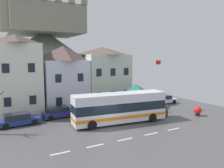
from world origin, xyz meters
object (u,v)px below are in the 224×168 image
hilltop_castle (45,57)px  transit_bus (120,108)px  pedestrian_01 (140,108)px  pedestrian_02 (160,106)px  flagpole (156,82)px  harbour_buoy (198,111)px  pedestrian_03 (158,104)px  townhouse_02 (103,75)px  parked_car_01 (163,100)px  parked_car_00 (18,119)px  townhouse_01 (64,78)px  townhouse_00 (16,74)px  public_bench (123,106)px  parked_car_04 (59,112)px  bus_shelter (136,89)px  parked_car_03 (135,105)px  pedestrian_00 (167,110)px

hilltop_castle → transit_bus: (2.01, -29.84, -5.69)m
pedestrian_01 → pedestrian_02: 2.96m
flagpole → harbour_buoy: flagpole is taller
transit_bus → pedestrian_02: (7.24, 1.45, -0.91)m
pedestrian_03 → harbour_buoy: (2.65, -4.62, -0.21)m
townhouse_02 → parked_car_01: (8.43, -5.04, -3.89)m
transit_bus → parked_car_00: 11.33m
townhouse_01 → flagpole: size_ratio=1.28×
townhouse_00 → harbour_buoy: size_ratio=8.48×
public_bench → harbour_buoy: size_ratio=1.33×
transit_bus → parked_car_04: (-5.51, 5.53, -1.06)m
harbour_buoy → parked_car_01: bearing=80.7°
pedestrian_01 → harbour_buoy: bearing=-36.4°
parked_car_04 → harbour_buoy: size_ratio=3.39×
pedestrian_03 → flagpole: (-0.38, 0.14, 3.22)m
transit_bus → bus_shelter: bus_shelter is taller
parked_car_01 → harbour_buoy: 7.99m
townhouse_02 → parked_car_00: bearing=-155.7°
parked_car_03 → pedestrian_03: 3.22m
transit_bus → pedestrian_01: bearing=32.1°
parked_car_00 → pedestrian_02: pedestrian_02 is taller
hilltop_castle → parked_car_00: bearing=-108.2°
parked_car_03 → transit_bus: bearing=-136.7°
townhouse_02 → bus_shelter: townhouse_02 is taller
hilltop_castle → townhouse_01: bearing=-94.3°
parked_car_01 → townhouse_02: bearing=156.2°
pedestrian_00 → parked_car_04: bearing=152.4°
hilltop_castle → harbour_buoy: hilltop_castle is taller
hilltop_castle → pedestrian_03: size_ratio=24.85×
townhouse_01 → pedestrian_01: size_ratio=5.64×
pedestrian_02 → parked_car_03: bearing=121.2°
hilltop_castle → transit_bus: hilltop_castle is taller
parked_car_03 → parked_car_01: bearing=11.7°
townhouse_01 → pedestrian_00: size_ratio=5.73×
bus_shelter → hilltop_castle: bearing=104.1°
pedestrian_00 → public_bench: pedestrian_00 is taller
bus_shelter → townhouse_01: bearing=141.2°
parked_car_00 → pedestrian_00: size_ratio=2.83×
townhouse_01 → parked_car_03: (8.81, -5.41, -3.89)m
townhouse_02 → pedestrian_00: townhouse_02 is taller
parked_car_01 → pedestrian_02: pedestrian_02 is taller
pedestrian_02 → public_bench: (-3.43, 4.09, -0.35)m
hilltop_castle → pedestrian_02: size_ratio=23.71×
townhouse_01 → pedestrian_03: (11.10, -7.65, -3.64)m
public_bench → townhouse_01: bearing=148.5°
bus_shelter → pedestrian_00: size_ratio=2.42×
transit_bus → parked_car_04: 7.88m
townhouse_02 → harbour_buoy: townhouse_02 is taller
parked_car_01 → hilltop_castle: bearing=126.3°
parked_car_01 → pedestrian_00: pedestrian_00 is taller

